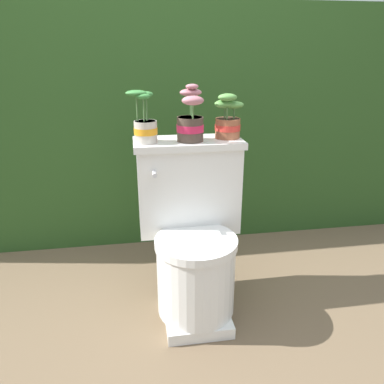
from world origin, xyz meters
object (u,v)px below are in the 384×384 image
at_px(potted_plant_left, 145,125).
at_px(potted_plant_midleft, 190,122).
at_px(potted_plant_middle, 228,121).
at_px(toilet, 192,234).

relative_size(potted_plant_left, potted_plant_midleft, 0.92).
height_order(potted_plant_left, potted_plant_middle, potted_plant_left).
relative_size(potted_plant_left, potted_plant_middle, 1.10).
bearing_deg(toilet, potted_plant_middle, 35.29).
height_order(potted_plant_midleft, potted_plant_middle, potted_plant_midleft).
xyz_separation_m(potted_plant_left, potted_plant_midleft, (0.20, -0.00, 0.01)).
xyz_separation_m(potted_plant_left, potted_plant_middle, (0.38, 0.04, 0.00)).
bearing_deg(potted_plant_middle, potted_plant_left, -174.70).
bearing_deg(potted_plant_midleft, toilet, -94.41).
height_order(toilet, potted_plant_middle, potted_plant_middle).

